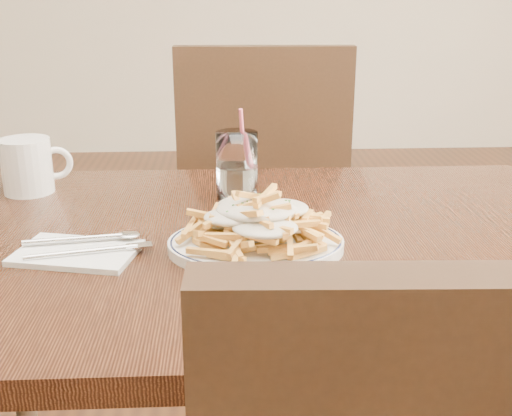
{
  "coord_description": "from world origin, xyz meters",
  "views": [
    {
      "loc": [
        -0.05,
        -0.99,
        1.15
      ],
      "look_at": [
        -0.01,
        -0.06,
        0.82
      ],
      "focal_mm": 45.0,
      "sensor_mm": 36.0,
      "label": 1
    }
  ],
  "objects": [
    {
      "name": "cutlery",
      "position": [
        -0.28,
        -0.07,
        0.76
      ],
      "size": [
        0.21,
        0.11,
        0.01
      ],
      "color": "silver",
      "rests_on": "napkin"
    },
    {
      "name": "fries_plate",
      "position": [
        -0.01,
        -0.06,
        0.76
      ],
      "size": [
        0.33,
        0.3,
        0.02
      ],
      "color": "white",
      "rests_on": "table"
    },
    {
      "name": "loaded_fries",
      "position": [
        -0.01,
        -0.06,
        0.81
      ],
      "size": [
        0.25,
        0.2,
        0.07
      ],
      "color": "gold",
      "rests_on": "fries_plate"
    },
    {
      "name": "napkin",
      "position": [
        -0.28,
        -0.07,
        0.75
      ],
      "size": [
        0.2,
        0.15,
        0.01
      ],
      "primitive_type": "cube",
      "rotation": [
        0.0,
        0.0,
        -0.22
      ],
      "color": "white",
      "rests_on": "table"
    },
    {
      "name": "table",
      "position": [
        0.0,
        0.0,
        0.67
      ],
      "size": [
        1.2,
        0.8,
        0.75
      ],
      "color": "black",
      "rests_on": "ground"
    },
    {
      "name": "water_glass",
      "position": [
        -0.03,
        0.2,
        0.81
      ],
      "size": [
        0.08,
        0.08,
        0.18
      ],
      "color": "white",
      "rests_on": "table"
    },
    {
      "name": "chair_far",
      "position": [
        0.05,
        0.77,
        0.57
      ],
      "size": [
        0.47,
        0.47,
        1.0
      ],
      "color": "black",
      "rests_on": "ground"
    },
    {
      "name": "coffee_mug",
      "position": [
        -0.44,
        0.25,
        0.8
      ],
      "size": [
        0.14,
        0.1,
        0.11
      ],
      "color": "white",
      "rests_on": "table"
    }
  ]
}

